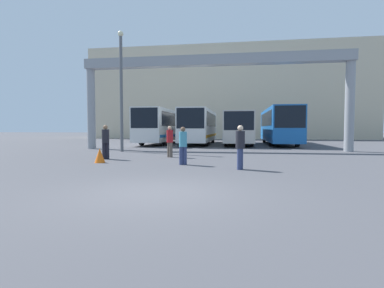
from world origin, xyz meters
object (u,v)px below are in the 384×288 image
bus_slot_2 (239,127)px  pedestrian_near_center (240,146)px  bus_slot_1 (199,125)px  traffic_cone (100,155)px  bus_slot_3 (279,124)px  lamp_post (121,86)px  pedestrian_near_left (170,141)px  bus_slot_0 (162,125)px  pedestrian_near_right (183,145)px  pedestrian_far_center (106,141)px

bus_slot_2 → pedestrian_near_center: size_ratio=6.14×
bus_slot_1 → traffic_cone: (-2.36, -16.27, -1.55)m
bus_slot_3 → bus_slot_2: bearing=-162.6°
pedestrian_near_center → traffic_cone: size_ratio=2.55×
bus_slot_1 → lamp_post: (-3.86, -10.00, 2.41)m
bus_slot_3 → pedestrian_near_left: bearing=-117.8°
bus_slot_0 → bus_slot_3: bus_slot_3 is taller
pedestrian_near_center → lamp_post: 11.29m
bus_slot_0 → bus_slot_2: size_ratio=1.16×
bus_slot_3 → lamp_post: bearing=-136.8°
pedestrian_near_center → pedestrian_near_right: bearing=81.9°
bus_slot_1 → bus_slot_3: bearing=5.3°
bus_slot_3 → pedestrian_near_center: bus_slot_3 is taller
bus_slot_0 → pedestrian_near_center: bus_slot_0 is taller
bus_slot_2 → pedestrian_near_left: 13.36m
bus_slot_1 → bus_slot_3: 7.58m
bus_slot_1 → pedestrian_far_center: bearing=-100.6°
bus_slot_0 → pedestrian_near_right: 17.58m
pedestrian_near_right → pedestrian_far_center: size_ratio=0.94×
bus_slot_1 → pedestrian_near_center: 17.99m
bus_slot_0 → pedestrian_near_center: (7.60, -17.86, -1.03)m
pedestrian_near_right → lamp_post: 9.02m
bus_slot_1 → pedestrian_far_center: (-2.77, -14.77, -0.97)m
bus_slot_1 → pedestrian_far_center: bus_slot_1 is taller
pedestrian_near_left → lamp_post: (-4.02, 3.31, 3.40)m
bus_slot_0 → pedestrian_near_right: bearing=-72.7°
bus_slot_2 → pedestrian_near_left: size_ratio=6.10×
bus_slot_2 → lamp_post: size_ratio=1.29×
bus_slot_2 → lamp_post: lamp_post is taller
bus_slot_3 → pedestrian_near_right: size_ratio=7.81×
traffic_cone → pedestrian_far_center: bearing=105.5°
bus_slot_0 → pedestrian_near_left: size_ratio=7.05×
bus_slot_1 → lamp_post: size_ratio=1.41×
bus_slot_0 → bus_slot_1: 3.79m
pedestrian_near_center → pedestrian_near_left: 5.60m
traffic_cone → lamp_post: lamp_post is taller
bus_slot_1 → pedestrian_near_center: (3.82, -17.55, -1.00)m
bus_slot_1 → pedestrian_far_center: 15.06m
pedestrian_near_right → pedestrian_far_center: (-4.23, 1.67, 0.05)m
bus_slot_2 → bus_slot_1: bearing=172.7°
pedestrian_near_left → traffic_cone: (-2.52, -2.96, -0.56)m
bus_slot_1 → bus_slot_2: bus_slot_1 is taller
pedestrian_near_right → pedestrian_far_center: 4.55m
bus_slot_3 → bus_slot_1: bearing=-174.7°
pedestrian_near_center → lamp_post: (-7.68, 7.55, 3.41)m
bus_slot_2 → bus_slot_3: (3.78, 1.18, 0.22)m
pedestrian_near_left → pedestrian_far_center: 3.28m
bus_slot_3 → pedestrian_near_left: size_ratio=7.53×
traffic_cone → bus_slot_1: bearing=81.8°
bus_slot_1 → pedestrian_near_left: 13.36m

